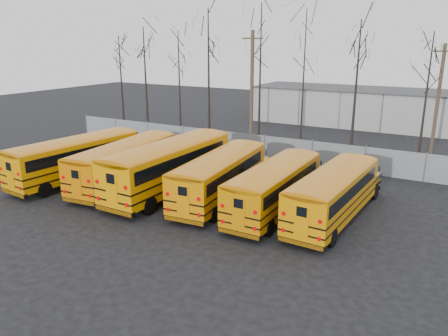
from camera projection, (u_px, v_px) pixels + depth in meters
The scene contains 19 objects.
ground at pixel (180, 206), 25.68m from camera, with size 120.00×120.00×0.00m, color black.
fence at pixel (264, 148), 35.44m from camera, with size 40.00×0.04×2.00m, color gray.
distant_building at pixel (351, 106), 50.95m from camera, with size 22.00×8.00×4.00m, color #A6A7A2.
bus_a at pixel (78, 155), 29.90m from camera, with size 3.60×11.22×3.09m.
bus_b at pixel (126, 160), 28.89m from camera, with size 3.44×10.89×3.00m.
bus_c at pixel (172, 162), 27.54m from camera, with size 3.00×12.04×3.35m.
bus_d at pixel (222, 173), 26.14m from camera, with size 3.29×10.70×2.95m.
bus_e at pixel (276, 184), 24.34m from camera, with size 2.40×10.17×2.84m.
bus_f at pixel (335, 190), 23.22m from camera, with size 2.92×10.30×2.85m.
utility_pole_left at pixel (252, 90), 37.58m from camera, with size 1.82×0.34×10.22m.
utility_pole_right at pixel (438, 100), 35.35m from camera, with size 1.63×0.29×9.16m.
tree_0 at pixel (121, 84), 46.52m from camera, with size 0.26×0.26×9.88m, color black.
tree_1 at pixel (146, 82), 44.08m from camera, with size 0.26×0.26×10.69m, color black.
tree_2 at pixel (180, 88), 40.36m from camera, with size 0.26×0.26×10.24m, color black.
tree_3 at pixel (209, 78), 39.60m from camera, with size 0.26×0.26×12.18m, color black.
tree_4 at pixel (260, 75), 39.98m from camera, with size 0.26×0.26×12.61m, color black.
tree_5 at pixel (303, 83), 36.79m from camera, with size 0.26×0.26×11.90m, color black.
tree_6 at pixel (356, 91), 34.76m from camera, with size 0.26×0.26×10.94m, color black.
tree_7 at pixel (425, 102), 32.19m from camera, with size 0.26×0.26×10.00m, color black.
Camera 1 is at (14.06, -19.67, 9.29)m, focal length 35.00 mm.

